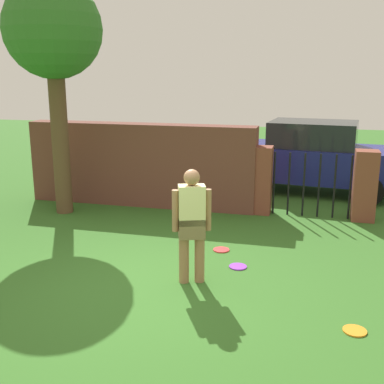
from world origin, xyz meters
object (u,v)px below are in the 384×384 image
object	(u,v)px
tree	(53,34)
frisbee_orange	(355,331)
frisbee_purple	(238,267)
person	(192,221)
car	(312,157)
frisbee_red	(221,250)

from	to	relation	value
tree	frisbee_orange	xyz separation A→B (m)	(5.61, -3.53, -3.57)
frisbee_purple	tree	bearing A→B (deg)	153.30
person	car	distance (m)	6.03
car	frisbee_purple	xyz separation A→B (m)	(-0.96, -5.16, -0.85)
frisbee_purple	frisbee_red	xyz separation A→B (m)	(-0.38, 0.63, 0.00)
person	tree	bearing A→B (deg)	122.12
frisbee_red	frisbee_purple	bearing A→B (deg)	-58.91
frisbee_orange	frisbee_purple	distance (m)	2.20
person	frisbee_red	world-z (taller)	person
frisbee_red	person	bearing A→B (deg)	-97.45
person	frisbee_orange	bearing A→B (deg)	-41.45
person	frisbee_orange	world-z (taller)	person
frisbee_orange	frisbee_purple	world-z (taller)	same
car	frisbee_red	distance (m)	4.80
car	frisbee_orange	xyz separation A→B (m)	(0.63, -6.67, -0.85)
tree	frisbee_red	bearing A→B (deg)	-20.89
frisbee_orange	frisbee_red	xyz separation A→B (m)	(-1.97, 2.14, 0.00)
person	frisbee_purple	size ratio (longest dim) A/B	6.00
frisbee_orange	frisbee_red	world-z (taller)	same
tree	car	size ratio (longest dim) A/B	1.06
person	frisbee_red	bearing A→B (deg)	62.51
person	frisbee_orange	size ratio (longest dim) A/B	6.00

